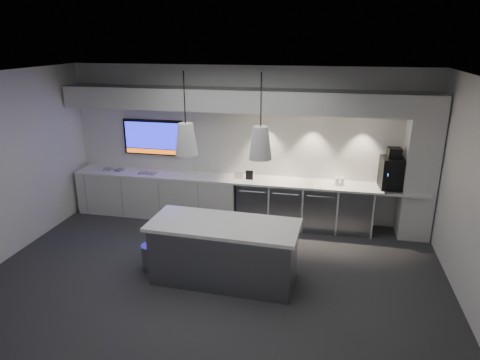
% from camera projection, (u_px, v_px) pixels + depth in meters
% --- Properties ---
extents(floor, '(7.00, 7.00, 0.00)m').
position_uv_depth(floor, '(213.00, 278.00, 6.52)').
color(floor, '#323235').
rests_on(floor, ground).
extents(ceiling, '(7.00, 7.00, 0.00)m').
position_uv_depth(ceiling, '(209.00, 77.00, 5.57)').
color(ceiling, black).
rests_on(ceiling, wall_back).
extents(wall_back, '(7.00, 0.00, 7.00)m').
position_uv_depth(wall_back, '(245.00, 144.00, 8.37)').
color(wall_back, white).
rests_on(wall_back, floor).
extents(wall_front, '(7.00, 0.00, 7.00)m').
position_uv_depth(wall_front, '(134.00, 277.00, 3.73)').
color(wall_front, white).
rests_on(wall_front, floor).
extents(wall_right, '(0.00, 7.00, 7.00)m').
position_uv_depth(wall_right, '(480.00, 204.00, 5.36)').
color(wall_right, white).
rests_on(wall_right, floor).
extents(back_counter, '(6.80, 0.65, 0.04)m').
position_uv_depth(back_counter, '(242.00, 179.00, 8.26)').
color(back_counter, white).
rests_on(back_counter, left_base_cabinets).
extents(left_base_cabinets, '(3.30, 0.63, 0.86)m').
position_uv_depth(left_base_cabinets, '(158.00, 195.00, 8.75)').
color(left_base_cabinets, silver).
rests_on(left_base_cabinets, floor).
extents(fridge_unit_a, '(0.60, 0.61, 0.85)m').
position_uv_depth(fridge_unit_a, '(255.00, 202.00, 8.36)').
color(fridge_unit_a, gray).
rests_on(fridge_unit_a, floor).
extents(fridge_unit_b, '(0.60, 0.61, 0.85)m').
position_uv_depth(fridge_unit_b, '(287.00, 205.00, 8.23)').
color(fridge_unit_b, gray).
rests_on(fridge_unit_b, floor).
extents(fridge_unit_c, '(0.60, 0.61, 0.85)m').
position_uv_depth(fridge_unit_c, '(320.00, 207.00, 8.11)').
color(fridge_unit_c, gray).
rests_on(fridge_unit_c, floor).
extents(fridge_unit_d, '(0.60, 0.61, 0.85)m').
position_uv_depth(fridge_unit_d, '(354.00, 210.00, 7.99)').
color(fridge_unit_d, gray).
rests_on(fridge_unit_d, floor).
extents(backsplash, '(4.60, 0.03, 1.30)m').
position_uv_depth(backsplash, '(307.00, 145.00, 8.10)').
color(backsplash, silver).
rests_on(backsplash, wall_back).
extents(soffit, '(6.90, 0.60, 0.40)m').
position_uv_depth(soffit, '(242.00, 100.00, 7.80)').
color(soffit, silver).
rests_on(soffit, wall_back).
extents(column, '(0.55, 0.55, 2.60)m').
position_uv_depth(column, '(420.00, 168.00, 7.53)').
color(column, silver).
rests_on(column, floor).
extents(wall_tv, '(1.25, 0.07, 0.72)m').
position_uv_depth(wall_tv, '(153.00, 137.00, 8.67)').
color(wall_tv, black).
rests_on(wall_tv, wall_back).
extents(island, '(2.22, 1.03, 0.93)m').
position_uv_depth(island, '(224.00, 252.00, 6.34)').
color(island, gray).
rests_on(island, floor).
extents(bin, '(0.32, 0.32, 0.41)m').
position_uv_depth(bin, '(151.00, 257.00, 6.72)').
color(bin, gray).
rests_on(bin, floor).
extents(coffee_machine, '(0.44, 0.61, 0.74)m').
position_uv_depth(coffee_machine, '(392.00, 172.00, 7.65)').
color(coffee_machine, black).
rests_on(coffee_machine, back_counter).
extents(sign_black, '(0.14, 0.03, 0.18)m').
position_uv_depth(sign_black, '(249.00, 175.00, 8.15)').
color(sign_black, black).
rests_on(sign_black, back_counter).
extents(sign_white, '(0.18, 0.05, 0.14)m').
position_uv_depth(sign_white, '(239.00, 175.00, 8.21)').
color(sign_white, white).
rests_on(sign_white, back_counter).
extents(cup_cluster, '(0.17, 0.17, 0.14)m').
position_uv_depth(cup_cluster, '(340.00, 181.00, 7.88)').
color(cup_cluster, white).
rests_on(cup_cluster, back_counter).
extents(tray_a, '(0.16, 0.16, 0.02)m').
position_uv_depth(tray_a, '(108.00, 169.00, 8.80)').
color(tray_a, gray).
rests_on(tray_a, back_counter).
extents(tray_b, '(0.20, 0.20, 0.02)m').
position_uv_depth(tray_b, '(119.00, 170.00, 8.73)').
color(tray_b, gray).
rests_on(tray_b, back_counter).
extents(tray_c, '(0.17, 0.17, 0.02)m').
position_uv_depth(tray_c, '(143.00, 173.00, 8.56)').
color(tray_c, gray).
rests_on(tray_c, back_counter).
extents(tray_d, '(0.17, 0.17, 0.02)m').
position_uv_depth(tray_d, '(152.00, 173.00, 8.52)').
color(tray_d, gray).
rests_on(tray_d, back_counter).
extents(pendant_left, '(0.31, 0.31, 1.14)m').
position_uv_depth(pendant_left, '(186.00, 139.00, 5.90)').
color(pendant_left, silver).
rests_on(pendant_left, ceiling).
extents(pendant_right, '(0.31, 0.31, 1.14)m').
position_uv_depth(pendant_right, '(260.00, 143.00, 5.70)').
color(pendant_right, silver).
rests_on(pendant_right, ceiling).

